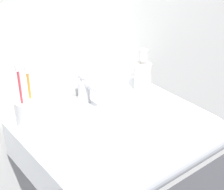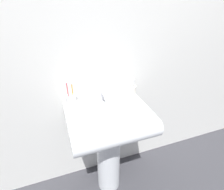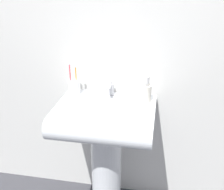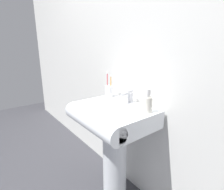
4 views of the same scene
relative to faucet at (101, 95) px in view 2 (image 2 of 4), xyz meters
The scene contains 7 objects.
ground_plane 0.87m from the faucet, 88.65° to the right, with size 6.00×6.00×0.00m, color #38383D.
wall_back 0.36m from the faucet, 88.23° to the left, with size 5.00×0.05×2.40m, color silver.
sink_pedestal 0.53m from the faucet, 88.65° to the right, with size 0.19×0.19×0.68m, color white.
sink_basin 0.22m from the faucet, 88.99° to the right, with size 0.57×0.46×0.12m.
faucet is the anchor object (origin of this frame).
toothbrush_cup 0.22m from the faucet, behind, with size 0.07×0.07×0.22m.
soap_bottle 0.23m from the faucet, 11.72° to the right, with size 0.06×0.06×0.16m.
Camera 2 is at (-0.31, -0.95, 1.49)m, focal length 28.00 mm.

